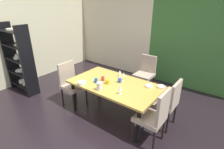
# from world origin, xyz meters

# --- Properties ---
(ground_plane) EXTENTS (5.86, 5.27, 0.02)m
(ground_plane) POSITION_xyz_m (0.00, 0.00, -0.01)
(ground_plane) COLOR black
(back_panel_interior) EXTENTS (2.80, 0.10, 2.64)m
(back_panel_interior) POSITION_xyz_m (-1.53, 2.58, 1.32)
(back_panel_interior) COLOR beige
(back_panel_interior) RESTS_ON ground_plane
(garden_window_panel) EXTENTS (3.05, 0.10, 2.64)m
(garden_window_panel) POSITION_xyz_m (1.40, 2.58, 1.32)
(garden_window_panel) COLOR #35642E
(garden_window_panel) RESTS_ON ground_plane
(left_interior_panel) EXTENTS (0.10, 5.27, 2.64)m
(left_interior_panel) POSITION_xyz_m (-2.88, 0.00, 1.32)
(left_interior_panel) COLOR beige
(left_interior_panel) RESTS_ON ground_plane
(dining_table) EXTENTS (1.80, 1.01, 0.71)m
(dining_table) POSITION_xyz_m (0.20, 0.38, 0.64)
(dining_table) COLOR #BB953E
(dining_table) RESTS_ON ground_plane
(chair_left_near) EXTENTS (0.44, 0.44, 1.00)m
(chair_left_near) POSITION_xyz_m (-0.80, 0.10, 0.56)
(chair_left_near) COLOR tan
(chair_left_near) RESTS_ON ground_plane
(chair_right_near) EXTENTS (0.44, 0.44, 1.02)m
(chair_right_near) POSITION_xyz_m (1.21, 0.10, 0.57)
(chair_right_near) COLOR tan
(chair_right_near) RESTS_ON ground_plane
(chair_head_far) EXTENTS (0.44, 0.45, 0.95)m
(chair_head_far) POSITION_xyz_m (0.23, 1.67, 0.55)
(chair_head_far) COLOR tan
(chair_head_far) RESTS_ON ground_plane
(chair_right_far) EXTENTS (0.44, 0.44, 0.96)m
(chair_right_far) POSITION_xyz_m (1.21, 0.66, 0.55)
(chair_right_far) COLOR tan
(chair_right_far) RESTS_ON ground_plane
(display_shelf) EXTENTS (0.92, 0.32, 1.75)m
(display_shelf) POSITION_xyz_m (-2.32, -0.26, 0.86)
(display_shelf) COLOR black
(display_shelf) RESTS_ON ground_plane
(wine_glass_north) EXTENTS (0.06, 0.06, 0.15)m
(wine_glass_north) POSITION_xyz_m (0.09, 0.71, 0.82)
(wine_glass_north) COLOR silver
(wine_glass_north) RESTS_ON dining_table
(wine_glass_rear) EXTENTS (0.06, 0.06, 0.17)m
(wine_glass_rear) POSITION_xyz_m (0.26, 0.62, 0.83)
(wine_glass_rear) COLOR silver
(wine_glass_rear) RESTS_ON dining_table
(wine_glass_near_shelf) EXTENTS (0.07, 0.07, 0.17)m
(wine_glass_near_shelf) POSITION_xyz_m (0.53, 0.10, 0.83)
(wine_glass_near_shelf) COLOR silver
(wine_glass_near_shelf) RESTS_ON dining_table
(serving_bowl_south) EXTENTS (0.15, 0.15, 0.04)m
(serving_bowl_south) POSITION_xyz_m (0.82, 0.66, 0.73)
(serving_bowl_south) COLOR white
(serving_bowl_south) RESTS_ON dining_table
(serving_bowl_left) EXTENTS (0.14, 0.14, 0.04)m
(serving_bowl_left) POSITION_xyz_m (1.02, 0.77, 0.73)
(serving_bowl_left) COLOR silver
(serving_bowl_left) RESTS_ON dining_table
(serving_bowl_west) EXTENTS (0.17, 0.17, 0.05)m
(serving_bowl_west) POSITION_xyz_m (-0.29, -0.04, 0.74)
(serving_bowl_west) COLOR #E8EDC6
(serving_bowl_west) RESTS_ON dining_table
(cup_near_window) EXTENTS (0.07, 0.07, 0.09)m
(cup_near_window) POSITION_xyz_m (-0.07, 0.34, 0.75)
(cup_near_window) COLOR red
(cup_near_window) RESTS_ON dining_table
(cup_east) EXTENTS (0.07, 0.07, 0.09)m
(cup_east) POSITION_xyz_m (0.25, 0.48, 0.76)
(cup_east) COLOR #25489E
(cup_east) RESTS_ON dining_table
(cup_front) EXTENTS (0.07, 0.07, 0.09)m
(cup_front) POSITION_xyz_m (-0.12, 0.18, 0.76)
(cup_front) COLOR #15479E
(cup_front) RESTS_ON dining_table
(cup_corner) EXTENTS (0.08, 0.08, 0.09)m
(cup_corner) POSITION_xyz_m (0.10, 0.28, 0.76)
(cup_corner) COLOR #BA9617
(cup_corner) RESTS_ON dining_table
(pitcher_center) EXTENTS (0.12, 0.11, 0.16)m
(pitcher_center) POSITION_xyz_m (0.15, -0.01, 0.79)
(pitcher_center) COLOR beige
(pitcher_center) RESTS_ON dining_table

